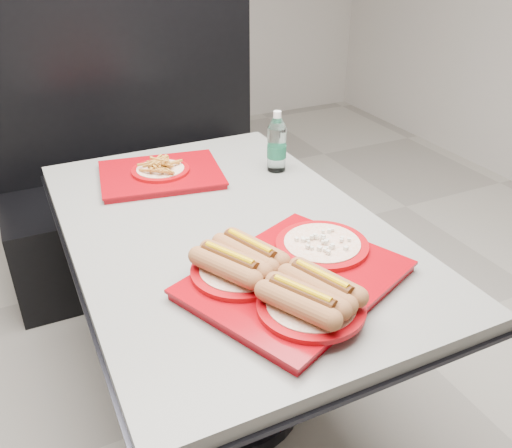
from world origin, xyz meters
name	(u,v)px	position (x,y,z in m)	size (l,w,h in m)	color
ground	(231,400)	(0.00, 0.00, 0.00)	(6.00, 6.00, 0.00)	#9A958A
diner_table	(226,270)	(0.00, 0.00, 0.58)	(0.92, 1.42, 0.75)	black
booth_bench	(141,188)	(0.00, 1.09, 0.40)	(1.30, 0.57, 1.35)	black
tray_near	(290,274)	(0.02, -0.37, 0.79)	(0.64, 0.58, 0.11)	#90030B
tray_far	(161,172)	(-0.07, 0.41, 0.77)	(0.47, 0.39, 0.08)	#90030B
water_bottle	(277,145)	(0.33, 0.30, 0.85)	(0.07, 0.07, 0.22)	silver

